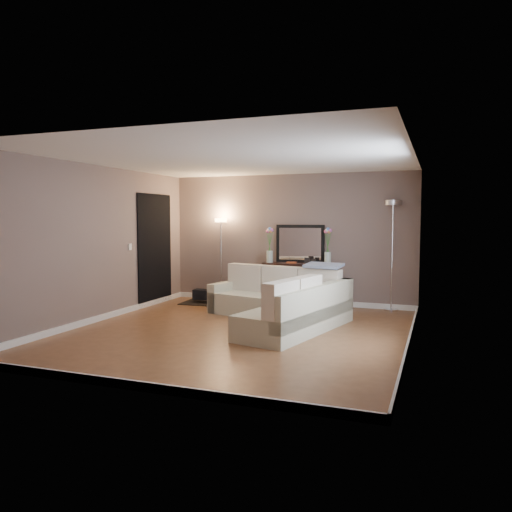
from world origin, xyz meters
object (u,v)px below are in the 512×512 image
(floor_lamp_unlit, at_px, (393,233))
(console_table, at_px, (294,282))
(floor_lamp_lit, at_px, (221,243))
(sectional_sofa, at_px, (283,303))

(floor_lamp_unlit, bearing_deg, console_table, -176.65)
(floor_lamp_lit, relative_size, floor_lamp_unlit, 0.84)
(console_table, height_order, floor_lamp_unlit, floor_lamp_unlit)
(sectional_sofa, relative_size, floor_lamp_lit, 1.67)
(console_table, xyz_separation_m, floor_lamp_unlit, (1.86, 0.11, 0.98))
(floor_lamp_lit, bearing_deg, console_table, -2.27)
(floor_lamp_lit, bearing_deg, sectional_sofa, -41.97)
(console_table, height_order, floor_lamp_lit, floor_lamp_lit)
(sectional_sofa, relative_size, console_table, 2.07)
(console_table, bearing_deg, sectional_sofa, -80.26)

